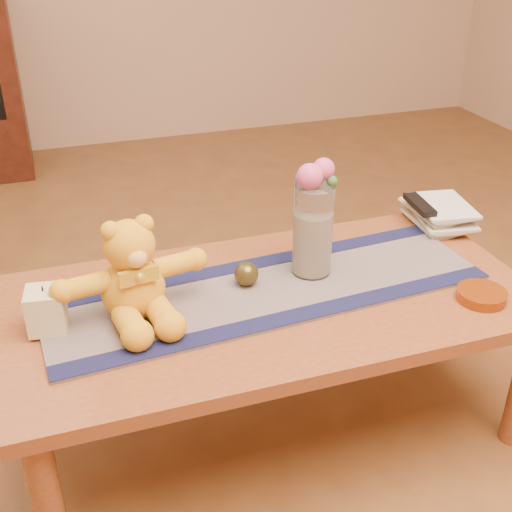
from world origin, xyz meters
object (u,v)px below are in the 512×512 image
object	(u,v)px
amber_dish	(481,295)
book_bottom	(416,224)
pillar_candle	(46,310)
bronze_ball	(246,274)
glass_vase	(313,230)
tv_remote	(420,205)
teddy_bear	(131,270)

from	to	relation	value
amber_dish	book_bottom	bearing A→B (deg)	81.85
pillar_candle	bronze_ball	size ratio (longest dim) A/B	1.61
book_bottom	pillar_candle	bearing A→B (deg)	-165.81
glass_vase	bronze_ball	size ratio (longest dim) A/B	3.88
bronze_ball	tv_remote	distance (m)	0.66
glass_vase	tv_remote	xyz separation A→B (m)	(0.44, 0.16, -0.05)
teddy_bear	bronze_ball	bearing A→B (deg)	-1.63
glass_vase	amber_dish	world-z (taller)	glass_vase
tv_remote	amber_dish	distance (m)	0.44
book_bottom	glass_vase	bearing A→B (deg)	-155.52
amber_dish	pillar_candle	bearing A→B (deg)	168.60
tv_remote	amber_dish	size ratio (longest dim) A/B	1.22
teddy_bear	bronze_ball	world-z (taller)	teddy_bear
glass_vase	book_bottom	size ratio (longest dim) A/B	1.17
bronze_ball	book_bottom	size ratio (longest dim) A/B	0.30
tv_remote	amber_dish	xyz separation A→B (m)	(-0.06, -0.43, -0.07)
teddy_bear	book_bottom	world-z (taller)	teddy_bear
pillar_candle	book_bottom	size ratio (longest dim) A/B	0.48
glass_vase	amber_dish	bearing A→B (deg)	-35.87
teddy_bear	bronze_ball	distance (m)	0.33
teddy_bear	tv_remote	size ratio (longest dim) A/B	2.33
bronze_ball	amber_dish	world-z (taller)	bronze_ball
pillar_candle	tv_remote	bearing A→B (deg)	10.24
teddy_bear	pillar_candle	xyz separation A→B (m)	(-0.21, -0.00, -0.07)
book_bottom	amber_dish	size ratio (longest dim) A/B	1.69
bronze_ball	pillar_candle	bearing A→B (deg)	-175.51
bronze_ball	tv_remote	xyz separation A→B (m)	(0.63, 0.17, 0.04)
teddy_bear	book_bottom	xyz separation A→B (m)	(0.95, 0.22, -0.12)
pillar_candle	bronze_ball	bearing A→B (deg)	4.49
bronze_ball	tv_remote	size ratio (longest dim) A/B	0.42
glass_vase	tv_remote	size ratio (longest dim) A/B	1.62
pillar_candle	bronze_ball	xyz separation A→B (m)	(0.53, 0.04, -0.02)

